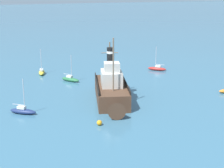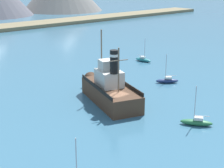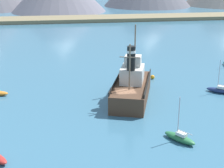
{
  "view_description": "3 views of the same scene",
  "coord_description": "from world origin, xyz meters",
  "px_view_note": "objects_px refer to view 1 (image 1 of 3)",
  "views": [
    {
      "loc": [
        21.18,
        48.13,
        16.52
      ],
      "look_at": [
        1.83,
        3.95,
        2.82
      ],
      "focal_mm": 55.0,
      "sensor_mm": 36.0,
      "label": 1
    },
    {
      "loc": [
        -28.69,
        -31.18,
        17.11
      ],
      "look_at": [
        0.81,
        1.76,
        3.15
      ],
      "focal_mm": 55.0,
      "sensor_mm": 36.0,
      "label": 2
    },
    {
      "loc": [
        -7.89,
        -40.73,
        17.39
      ],
      "look_at": [
        -1.21,
        3.24,
        2.26
      ],
      "focal_mm": 55.0,
      "sensor_mm": 36.0,
      "label": 3
    }
  ],
  "objects_px": {
    "sailboat_green": "(70,79)",
    "mooring_buoy": "(99,123)",
    "sailboat_yellow": "(42,72)",
    "old_tugboat": "(112,89)",
    "sailboat_red": "(157,68)",
    "sailboat_navy": "(23,111)"
  },
  "relations": [
    {
      "from": "sailboat_yellow",
      "to": "sailboat_green",
      "type": "height_order",
      "value": "same"
    },
    {
      "from": "old_tugboat",
      "to": "sailboat_navy",
      "type": "bearing_deg",
      "value": 0.52
    },
    {
      "from": "sailboat_yellow",
      "to": "sailboat_green",
      "type": "relative_size",
      "value": 1.0
    },
    {
      "from": "sailboat_yellow",
      "to": "sailboat_green",
      "type": "distance_m",
      "value": 8.28
    },
    {
      "from": "sailboat_red",
      "to": "mooring_buoy",
      "type": "distance_m",
      "value": 30.87
    },
    {
      "from": "old_tugboat",
      "to": "sailboat_red",
      "type": "bearing_deg",
      "value": -139.12
    },
    {
      "from": "sailboat_green",
      "to": "mooring_buoy",
      "type": "xyz_separation_m",
      "value": [
        2.74,
        21.18,
        -0.09
      ]
    },
    {
      "from": "sailboat_navy",
      "to": "sailboat_yellow",
      "type": "distance_m",
      "value": 21.97
    },
    {
      "from": "sailboat_navy",
      "to": "sailboat_red",
      "type": "height_order",
      "value": "same"
    },
    {
      "from": "sailboat_yellow",
      "to": "sailboat_navy",
      "type": "bearing_deg",
      "value": 71.03
    },
    {
      "from": "sailboat_green",
      "to": "sailboat_red",
      "type": "distance_m",
      "value": 18.78
    },
    {
      "from": "old_tugboat",
      "to": "mooring_buoy",
      "type": "bearing_deg",
      "value": 57.27
    },
    {
      "from": "old_tugboat",
      "to": "sailboat_red",
      "type": "xyz_separation_m",
      "value": [
        -16.36,
        -14.16,
        -1.4
      ]
    },
    {
      "from": "sailboat_yellow",
      "to": "old_tugboat",
      "type": "bearing_deg",
      "value": 106.12
    },
    {
      "from": "sailboat_navy",
      "to": "sailboat_green",
      "type": "relative_size",
      "value": 1.0
    },
    {
      "from": "old_tugboat",
      "to": "mooring_buoy",
      "type": "distance_m",
      "value": 9.61
    },
    {
      "from": "sailboat_red",
      "to": "mooring_buoy",
      "type": "relative_size",
      "value": 7.34
    },
    {
      "from": "old_tugboat",
      "to": "mooring_buoy",
      "type": "xyz_separation_m",
      "value": [
        5.13,
        7.99,
        -1.5
      ]
    },
    {
      "from": "sailboat_navy",
      "to": "sailboat_red",
      "type": "bearing_deg",
      "value": -154.14
    },
    {
      "from": "sailboat_yellow",
      "to": "sailboat_red",
      "type": "distance_m",
      "value": 23.26
    },
    {
      "from": "sailboat_yellow",
      "to": "mooring_buoy",
      "type": "bearing_deg",
      "value": 91.67
    },
    {
      "from": "old_tugboat",
      "to": "sailboat_yellow",
      "type": "bearing_deg",
      "value": -73.88
    }
  ]
}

